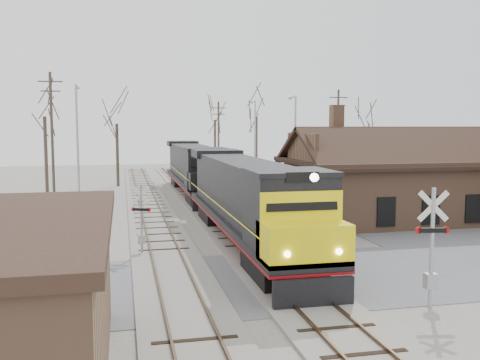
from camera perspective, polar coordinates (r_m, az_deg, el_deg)
The scene contains 20 objects.
ground at distance 23.18m, azimuth 4.44°, elevation -10.45°, with size 140.00×140.00×0.00m, color #9E998F.
road at distance 23.18m, azimuth 4.44°, elevation -10.42°, with size 60.00×9.00×0.03m, color #59595E.
track_main at distance 37.42m, azimuth -2.24°, elevation -4.07°, with size 3.40×90.00×0.24m.
track_siding at distance 36.90m, azimuth -9.16°, elevation -4.28°, with size 3.40×90.00×0.24m.
depot at distance 38.29m, azimuth 16.53°, elevation -0.54°, with size 15.20×9.31×7.90m.
locomotive_lead at distance 28.53m, azimuth 0.86°, elevation -2.18°, with size 3.22×21.58×4.79m.
locomotive_trailing at distance 49.93m, azimuth -4.91°, elevation 1.24°, with size 3.22×21.58×4.54m.
crossbuck_near at distance 20.31m, azimuth 19.76°, elevation -7.27°, with size 1.22×0.32×4.31m.
crossbuck_far at distance 27.28m, azimuth -10.48°, elevation -4.38°, with size 0.96×0.48×3.56m.
streetlight_a at distance 42.15m, azimuth -16.93°, elevation 3.98°, with size 0.25×2.04×9.57m.
streetlight_b at distance 47.49m, azimuth 5.86°, elevation 4.10°, with size 0.25×2.04×9.11m.
streetlight_c at distance 58.54m, azimuth 1.59°, elevation 4.50°, with size 0.25×2.04×9.22m.
utility_pole_a at distance 48.26m, azimuth -19.41°, elevation 4.59°, with size 2.00×0.24×10.99m.
utility_pole_b at distance 68.78m, azimuth -2.30°, elevation 4.57°, with size 2.00×0.24×9.55m.
utility_pole_c at distance 56.79m, azimuth 10.38°, elevation 4.55°, with size 2.00×0.24×10.20m.
tree_a at distance 53.03m, azimuth -20.17°, elevation 7.69°, with size 4.90×4.90×12.00m.
tree_b at distance 58.68m, azimuth -13.04°, elevation 6.94°, with size 4.47×4.47×10.94m.
tree_c at distance 72.98m, azimuth -2.69°, elevation 7.37°, with size 4.86×4.86×11.90m.
tree_d at distance 64.60m, azimuth 1.77°, elevation 7.87°, with size 5.05×5.05×12.36m.
tree_e at distance 63.08m, azimuth 13.23°, elevation 6.35°, with size 4.15×4.15×10.18m.
Camera 1 is at (-6.50, -21.28, 6.49)m, focal length 40.00 mm.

